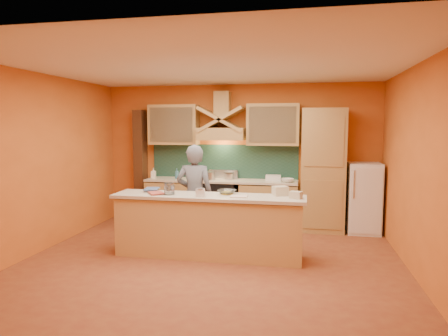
% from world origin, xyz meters
% --- Properties ---
extents(floor, '(5.50, 5.00, 0.01)m').
position_xyz_m(floor, '(0.00, 0.00, 0.00)').
color(floor, brown).
rests_on(floor, ground).
extents(ceiling, '(5.50, 5.00, 0.01)m').
position_xyz_m(ceiling, '(0.00, 0.00, 2.80)').
color(ceiling, white).
rests_on(ceiling, wall_back).
extents(wall_back, '(5.50, 0.02, 2.80)m').
position_xyz_m(wall_back, '(0.00, 2.50, 1.40)').
color(wall_back, orange).
rests_on(wall_back, floor).
extents(wall_front, '(5.50, 0.02, 2.80)m').
position_xyz_m(wall_front, '(0.00, -2.50, 1.40)').
color(wall_front, orange).
rests_on(wall_front, floor).
extents(wall_left, '(0.02, 5.00, 2.80)m').
position_xyz_m(wall_left, '(-2.75, 0.00, 1.40)').
color(wall_left, orange).
rests_on(wall_left, floor).
extents(wall_right, '(0.02, 5.00, 2.80)m').
position_xyz_m(wall_right, '(2.75, 0.00, 1.40)').
color(wall_right, orange).
rests_on(wall_right, floor).
extents(base_cabinet_left, '(1.10, 0.60, 0.86)m').
position_xyz_m(base_cabinet_left, '(-1.25, 2.20, 0.43)').
color(base_cabinet_left, tan).
rests_on(base_cabinet_left, floor).
extents(base_cabinet_right, '(1.10, 0.60, 0.86)m').
position_xyz_m(base_cabinet_right, '(0.65, 2.20, 0.43)').
color(base_cabinet_right, tan).
rests_on(base_cabinet_right, floor).
extents(counter_top, '(3.00, 0.62, 0.04)m').
position_xyz_m(counter_top, '(-0.30, 2.20, 0.90)').
color(counter_top, beige).
rests_on(counter_top, base_cabinet_left).
extents(stove, '(0.60, 0.58, 0.90)m').
position_xyz_m(stove, '(-0.30, 2.20, 0.45)').
color(stove, black).
rests_on(stove, floor).
extents(backsplash, '(3.00, 0.03, 0.70)m').
position_xyz_m(backsplash, '(-0.30, 2.48, 1.25)').
color(backsplash, '#1A3A32').
rests_on(backsplash, wall_back).
extents(range_hood, '(0.92, 0.50, 0.24)m').
position_xyz_m(range_hood, '(-0.30, 2.25, 1.82)').
color(range_hood, tan).
rests_on(range_hood, wall_back).
extents(hood_chimney, '(0.30, 0.30, 0.50)m').
position_xyz_m(hood_chimney, '(-0.30, 2.35, 2.40)').
color(hood_chimney, tan).
rests_on(hood_chimney, wall_back).
extents(upper_cabinet_left, '(1.00, 0.35, 0.80)m').
position_xyz_m(upper_cabinet_left, '(-1.30, 2.33, 2.00)').
color(upper_cabinet_left, tan).
rests_on(upper_cabinet_left, wall_back).
extents(upper_cabinet_right, '(1.00, 0.35, 0.80)m').
position_xyz_m(upper_cabinet_right, '(0.70, 2.33, 2.00)').
color(upper_cabinet_right, tan).
rests_on(upper_cabinet_right, wall_back).
extents(pantry_column, '(0.80, 0.60, 2.30)m').
position_xyz_m(pantry_column, '(1.65, 2.20, 1.15)').
color(pantry_column, tan).
rests_on(pantry_column, floor).
extents(fridge, '(0.58, 0.60, 1.30)m').
position_xyz_m(fridge, '(2.40, 2.20, 0.65)').
color(fridge, white).
rests_on(fridge, floor).
extents(trim_column_left, '(0.20, 0.30, 2.30)m').
position_xyz_m(trim_column_left, '(-2.05, 2.35, 1.15)').
color(trim_column_left, '#472816').
rests_on(trim_column_left, floor).
extents(island_body, '(2.80, 0.55, 0.88)m').
position_xyz_m(island_body, '(-0.10, 0.30, 0.44)').
color(island_body, tan).
rests_on(island_body, floor).
extents(island_top, '(2.90, 0.62, 0.05)m').
position_xyz_m(island_top, '(-0.10, 0.30, 0.92)').
color(island_top, beige).
rests_on(island_top, island_body).
extents(person, '(0.63, 0.43, 1.68)m').
position_xyz_m(person, '(-0.45, 0.80, 0.84)').
color(person, slate).
rests_on(person, floor).
extents(pot_large, '(0.34, 0.34, 0.16)m').
position_xyz_m(pot_large, '(-0.53, 2.09, 0.98)').
color(pot_large, '#B6B7BD').
rests_on(pot_large, stove).
extents(pot_small, '(0.23, 0.23, 0.14)m').
position_xyz_m(pot_small, '(-0.15, 2.28, 0.97)').
color(pot_small, silver).
rests_on(pot_small, stove).
extents(soap_bottle_a, '(0.11, 0.11, 0.21)m').
position_xyz_m(soap_bottle_a, '(-1.70, 2.17, 1.02)').
color(soap_bottle_a, white).
rests_on(soap_bottle_a, counter_top).
extents(soap_bottle_b, '(0.09, 0.09, 0.21)m').
position_xyz_m(soap_bottle_b, '(-1.19, 2.14, 1.03)').
color(soap_bottle_b, teal).
rests_on(soap_bottle_b, counter_top).
extents(bowl_back, '(0.26, 0.26, 0.07)m').
position_xyz_m(bowl_back, '(1.00, 2.09, 0.96)').
color(bowl_back, silver).
rests_on(bowl_back, counter_top).
extents(dish_rack, '(0.30, 0.24, 0.10)m').
position_xyz_m(dish_rack, '(0.72, 2.27, 0.97)').
color(dish_rack, white).
rests_on(dish_rack, counter_top).
extents(book_lower, '(0.32, 0.34, 0.03)m').
position_xyz_m(book_lower, '(-0.99, 0.18, 0.96)').
color(book_lower, '#B54C40').
rests_on(book_lower, island_top).
extents(book_upper, '(0.27, 0.33, 0.02)m').
position_xyz_m(book_upper, '(-1.18, 0.46, 0.98)').
color(book_upper, '#456099').
rests_on(book_upper, island_top).
extents(jar_large, '(0.18, 0.18, 0.18)m').
position_xyz_m(jar_large, '(-0.69, 0.22, 1.03)').
color(jar_large, silver).
rests_on(jar_large, island_top).
extents(jar_small, '(0.15, 0.15, 0.14)m').
position_xyz_m(jar_small, '(-0.68, 0.24, 1.02)').
color(jar_small, white).
rests_on(jar_small, island_top).
extents(kitchen_scale, '(0.15, 0.15, 0.11)m').
position_xyz_m(kitchen_scale, '(-0.18, 0.14, 1.00)').
color(kitchen_scale, white).
rests_on(kitchen_scale, island_top).
extents(mixing_bowl, '(0.34, 0.34, 0.06)m').
position_xyz_m(mixing_bowl, '(0.16, 0.44, 0.98)').
color(mixing_bowl, silver).
rests_on(mixing_bowl, island_top).
extents(cloth, '(0.25, 0.19, 0.02)m').
position_xyz_m(cloth, '(0.38, 0.23, 0.95)').
color(cloth, beige).
rests_on(cloth, island_top).
extents(grocery_bag_a, '(0.26, 0.24, 0.14)m').
position_xyz_m(grocery_bag_a, '(0.96, 0.48, 1.01)').
color(grocery_bag_a, beige).
rests_on(grocery_bag_a, island_top).
extents(grocery_bag_b, '(0.20, 0.18, 0.10)m').
position_xyz_m(grocery_bag_b, '(1.19, 0.28, 1.00)').
color(grocery_bag_b, beige).
rests_on(grocery_bag_b, island_top).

